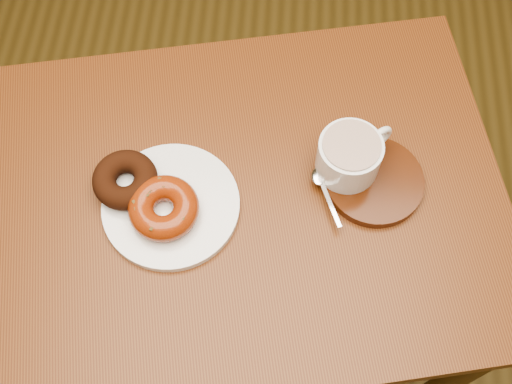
# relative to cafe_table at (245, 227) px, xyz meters

# --- Properties ---
(cafe_table) EXTENTS (0.94, 0.78, 0.78)m
(cafe_table) POSITION_rel_cafe_table_xyz_m (0.00, 0.00, 0.00)
(cafe_table) COLOR brown
(cafe_table) RESTS_ON ground
(donut_plate) EXTENTS (0.28, 0.28, 0.01)m
(donut_plate) POSITION_rel_cafe_table_xyz_m (-0.11, -0.03, 0.13)
(donut_plate) COLOR white
(donut_plate) RESTS_ON cafe_table
(donut_cinnamon) EXTENTS (0.13, 0.13, 0.04)m
(donut_cinnamon) POSITION_rel_cafe_table_xyz_m (-0.18, 0.00, 0.16)
(donut_cinnamon) COLOR black
(donut_cinnamon) RESTS_ON donut_plate
(donut_caramel) EXTENTS (0.14, 0.14, 0.04)m
(donut_caramel) POSITION_rel_cafe_table_xyz_m (-0.12, -0.04, 0.16)
(donut_caramel) COLOR maroon
(donut_caramel) RESTS_ON donut_plate
(saucer) EXTENTS (0.16, 0.16, 0.02)m
(saucer) POSITION_rel_cafe_table_xyz_m (0.20, 0.04, 0.13)
(saucer) COLOR #3D1908
(saucer) RESTS_ON cafe_table
(coffee_cup) EXTENTS (0.12, 0.10, 0.07)m
(coffee_cup) POSITION_rel_cafe_table_xyz_m (0.16, 0.06, 0.17)
(coffee_cup) COLOR white
(coffee_cup) RESTS_ON saucer
(teaspoon) EXTENTS (0.05, 0.10, 0.01)m
(teaspoon) POSITION_rel_cafe_table_xyz_m (0.12, 0.02, 0.14)
(teaspoon) COLOR silver
(teaspoon) RESTS_ON saucer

